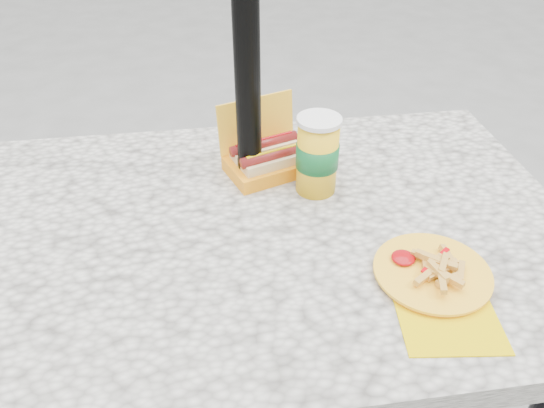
{
  "coord_description": "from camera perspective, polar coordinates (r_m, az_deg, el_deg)",
  "views": [
    {
      "loc": [
        -0.09,
        -0.78,
        1.38
      ],
      "look_at": [
        0.02,
        -0.01,
        0.8
      ],
      "focal_mm": 35.0,
      "sensor_mm": 36.0,
      "label": 1
    }
  ],
  "objects": [
    {
      "name": "fries_plate",
      "position": [
        0.93,
        16.96,
        -7.28
      ],
      "size": [
        0.2,
        0.27,
        0.04
      ],
      "rotation": [
        0.0,
        0.0,
        0.18
      ],
      "color": "#E2BD00",
      "rests_on": "picnic_table"
    },
    {
      "name": "soda_cup",
      "position": [
        1.06,
        4.9,
        5.28
      ],
      "size": [
        0.09,
        0.09,
        0.16
      ],
      "rotation": [
        0.0,
        0.0,
        -0.11
      ],
      "color": "yellow",
      "rests_on": "picnic_table"
    },
    {
      "name": "picnic_table",
      "position": [
        1.07,
        -1.23,
        -6.73
      ],
      "size": [
        1.2,
        0.8,
        0.75
      ],
      "color": "beige",
      "rests_on": "ground"
    },
    {
      "name": "hotdog_box",
      "position": [
        1.14,
        -0.37,
        5.03
      ],
      "size": [
        0.21,
        0.18,
        0.15
      ],
      "rotation": [
        0.0,
        0.0,
        0.34
      ],
      "color": "yellow",
      "rests_on": "picnic_table"
    },
    {
      "name": "umbrella_pole",
      "position": [
        0.98,
        -2.86,
        20.06
      ],
      "size": [
        0.05,
        0.05,
        2.2
      ],
      "primitive_type": "cylinder",
      "color": "black",
      "rests_on": "ground"
    }
  ]
}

